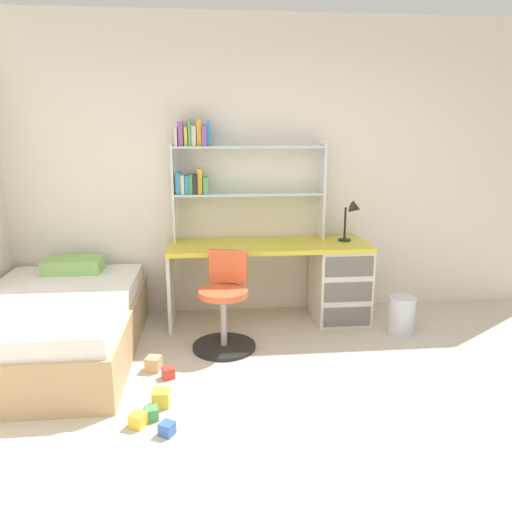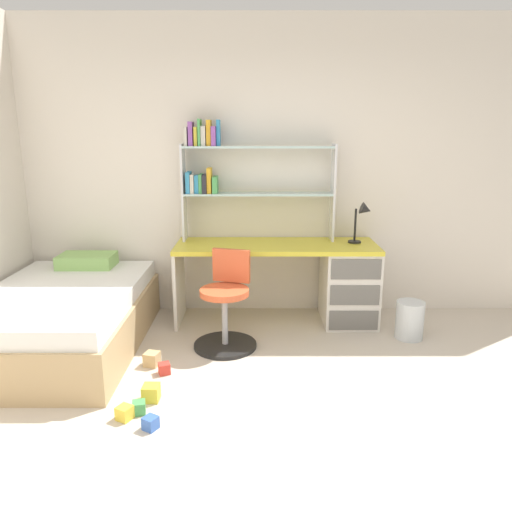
# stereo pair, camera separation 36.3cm
# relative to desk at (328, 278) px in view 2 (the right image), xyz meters

# --- Properties ---
(ground_plane) EXTENTS (5.96, 5.76, 0.02)m
(ground_plane) POSITION_rel_desk_xyz_m (-0.39, -2.05, -0.43)
(ground_plane) COLOR beige
(room_shell) EXTENTS (5.96, 5.76, 2.77)m
(room_shell) POSITION_rel_desk_xyz_m (-1.63, -0.82, 0.97)
(room_shell) COLOR silver
(room_shell) RESTS_ON ground_plane
(desk) EXTENTS (1.83, 0.62, 0.74)m
(desk) POSITION_rel_desk_xyz_m (0.00, 0.00, 0.00)
(desk) COLOR gold
(desk) RESTS_ON ground_plane
(bookshelf_hutch) EXTENTS (1.40, 0.22, 1.10)m
(bookshelf_hutch) POSITION_rel_desk_xyz_m (-0.88, 0.19, 0.98)
(bookshelf_hutch) COLOR silver
(bookshelf_hutch) RESTS_ON desk
(desk_lamp) EXTENTS (0.20, 0.17, 0.38)m
(desk_lamp) POSITION_rel_desk_xyz_m (0.30, 0.02, 0.58)
(desk_lamp) COLOR black
(desk_lamp) RESTS_ON desk
(swivel_chair) EXTENTS (0.52, 0.52, 0.79)m
(swivel_chair) POSITION_rel_desk_xyz_m (-0.92, -0.56, -0.10)
(swivel_chair) COLOR black
(swivel_chair) RESTS_ON ground_plane
(bed_platform) EXTENTS (1.21, 1.83, 0.63)m
(bed_platform) POSITION_rel_desk_xyz_m (-2.25, -0.59, -0.16)
(bed_platform) COLOR tan
(bed_platform) RESTS_ON ground_plane
(waste_bin) EXTENTS (0.24, 0.24, 0.33)m
(waste_bin) POSITION_rel_desk_xyz_m (0.65, -0.40, -0.25)
(waste_bin) COLOR silver
(waste_bin) RESTS_ON ground_plane
(toy_block_green_0) EXTENTS (0.10, 0.10, 0.08)m
(toy_block_green_0) POSITION_rel_desk_xyz_m (-1.41, -1.58, -0.38)
(toy_block_green_0) COLOR #479E51
(toy_block_green_0) RESTS_ON ground_plane
(toy_block_red_1) EXTENTS (0.10, 0.10, 0.08)m
(toy_block_red_1) POSITION_rel_desk_xyz_m (-1.35, -1.05, -0.38)
(toy_block_red_1) COLOR red
(toy_block_red_1) RESTS_ON ground_plane
(toy_block_blue_2) EXTENTS (0.11, 0.11, 0.08)m
(toy_block_blue_2) POSITION_rel_desk_xyz_m (-1.30, -1.75, -0.38)
(toy_block_blue_2) COLOR #3860B7
(toy_block_blue_2) RESTS_ON ground_plane
(toy_block_yellow_3) EXTENTS (0.11, 0.11, 0.11)m
(toy_block_yellow_3) POSITION_rel_desk_xyz_m (-1.37, -1.42, -0.36)
(toy_block_yellow_3) COLOR gold
(toy_block_yellow_3) RESTS_ON ground_plane
(toy_block_natural_4) EXTENTS (0.13, 0.13, 0.10)m
(toy_block_natural_4) POSITION_rel_desk_xyz_m (-1.47, -0.92, -0.36)
(toy_block_natural_4) COLOR tan
(toy_block_natural_4) RESTS_ON ground_plane
(toy_block_yellow_5) EXTENTS (0.12, 0.12, 0.09)m
(toy_block_yellow_5) POSITION_rel_desk_xyz_m (-1.49, -1.64, -0.37)
(toy_block_yellow_5) COLOR gold
(toy_block_yellow_5) RESTS_ON ground_plane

